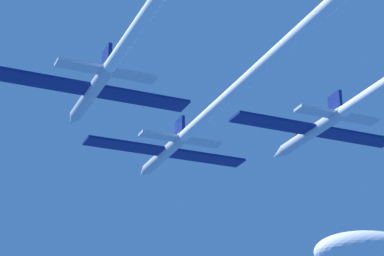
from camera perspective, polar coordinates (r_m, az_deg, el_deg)
jet_lead at (r=63.51m, az=1.44°, el=1.24°), size 16.36×43.48×2.71m
jet_left_wing at (r=50.18m, az=-3.55°, el=8.75°), size 16.36×48.59×2.71m
cloud_wispy at (r=111.26m, az=13.92°, el=-9.56°), size 19.39×10.67×6.79m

